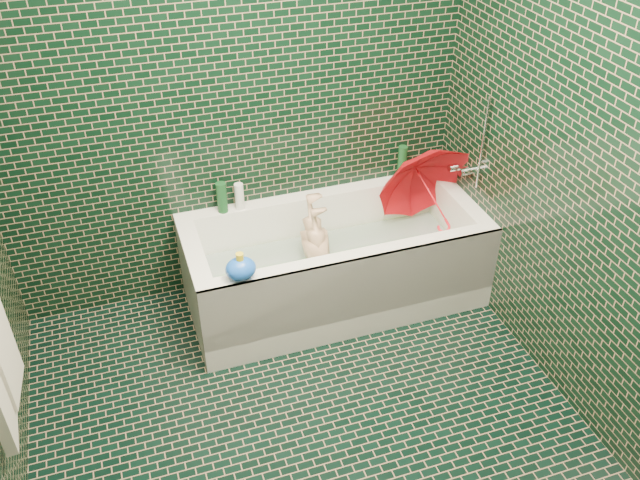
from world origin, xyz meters
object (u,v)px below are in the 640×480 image
object	(u,v)px
bathtub	(335,271)
umbrella	(432,196)
child	(320,261)
rubber_duck	(411,172)
bath_toy	(241,268)

from	to	relation	value
bathtub	umbrella	size ratio (longest dim) A/B	2.97
child	bathtub	bearing A→B (deg)	105.26
bathtub	rubber_duck	world-z (taller)	rubber_duck
child	umbrella	distance (m)	0.76
bathtub	bath_toy	distance (m)	0.80
child	rubber_duck	size ratio (longest dim) A/B	6.29
bathtub	child	distance (m)	0.14
umbrella	child	bearing A→B (deg)	-172.90
child	umbrella	world-z (taller)	umbrella
child	bath_toy	world-z (taller)	bath_toy
bathtub	bath_toy	size ratio (longest dim) A/B	10.02
bathtub	umbrella	xyz separation A→B (m)	(0.61, 0.03, 0.38)
rubber_duck	bath_toy	size ratio (longest dim) A/B	0.75
child	umbrella	xyz separation A→B (m)	(0.70, 0.04, 0.28)
rubber_duck	bath_toy	bearing A→B (deg)	-160.21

